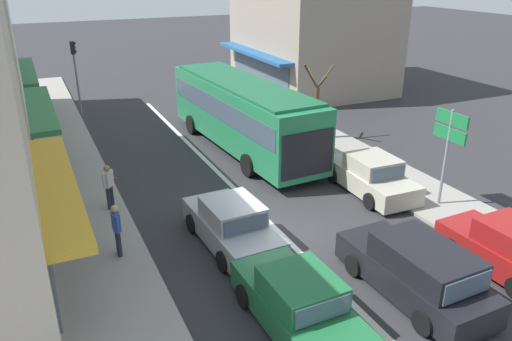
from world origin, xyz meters
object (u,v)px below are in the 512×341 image
(parked_hatchback_kerb_front, at_px, (508,249))
(sedan_behind_bus_mid, at_px, (232,225))
(pedestrian_browsing_midblock, at_px, (117,227))
(sedan_queue_far_back, at_px, (299,304))
(directional_road_sign, at_px, (449,135))
(city_bus, at_px, (242,111))
(traffic_light_downstreet, at_px, (75,66))
(street_tree_right, at_px, (316,106))
(pedestrian_with_handbag_near, at_px, (109,184))
(parked_sedan_kerb_second, at_px, (371,176))
(wagon_adjacent_lane_lead, at_px, (417,271))

(parked_hatchback_kerb_front, bearing_deg, sedan_behind_bus_mid, 144.19)
(sedan_behind_bus_mid, distance_m, pedestrian_browsing_midblock, 3.43)
(sedan_queue_far_back, relative_size, parked_hatchback_kerb_front, 1.13)
(directional_road_sign, bearing_deg, city_bus, 115.44)
(traffic_light_downstreet, relative_size, street_tree_right, 1.09)
(directional_road_sign, height_order, pedestrian_with_handbag_near, directional_road_sign)
(pedestrian_browsing_midblock, bearing_deg, parked_sedan_kerb_second, 4.18)
(parked_hatchback_kerb_front, xyz_separation_m, traffic_light_downstreet, (-8.86, 21.54, 2.15))
(wagon_adjacent_lane_lead, relative_size, parked_hatchback_kerb_front, 1.21)
(parked_hatchback_kerb_front, height_order, traffic_light_downstreet, traffic_light_downstreet)
(wagon_adjacent_lane_lead, relative_size, sedan_behind_bus_mid, 1.06)
(pedestrian_with_handbag_near, bearing_deg, traffic_light_downstreet, 87.32)
(city_bus, height_order, sedan_queue_far_back, city_bus)
(city_bus, bearing_deg, parked_hatchback_kerb_front, -77.64)
(directional_road_sign, bearing_deg, sedan_behind_bus_mid, 174.51)
(parked_hatchback_kerb_front, bearing_deg, directional_road_sign, 71.37)
(parked_sedan_kerb_second, bearing_deg, directional_road_sign, -53.82)
(wagon_adjacent_lane_lead, relative_size, street_tree_right, 1.18)
(city_bus, xyz_separation_m, pedestrian_browsing_midblock, (-7.09, -7.11, -0.81))
(parked_hatchback_kerb_front, relative_size, directional_road_sign, 1.04)
(sedan_queue_far_back, height_order, wagon_adjacent_lane_lead, wagon_adjacent_lane_lead)
(parked_hatchback_kerb_front, relative_size, pedestrian_with_handbag_near, 2.30)
(sedan_behind_bus_mid, xyz_separation_m, parked_hatchback_kerb_front, (6.45, -4.66, 0.05))
(wagon_adjacent_lane_lead, bearing_deg, sedan_behind_bus_mid, 127.03)
(traffic_light_downstreet, distance_m, street_tree_right, 13.75)
(traffic_light_downstreet, relative_size, directional_road_sign, 1.17)
(sedan_queue_far_back, height_order, parked_hatchback_kerb_front, parked_hatchback_kerb_front)
(wagon_adjacent_lane_lead, distance_m, directional_road_sign, 6.09)
(traffic_light_downstreet, bearing_deg, sedan_behind_bus_mid, -81.89)
(sedan_behind_bus_mid, xyz_separation_m, pedestrian_with_handbag_near, (-3.02, 3.84, 0.40))
(parked_hatchback_kerb_front, distance_m, pedestrian_browsing_midblock, 11.14)
(wagon_adjacent_lane_lead, bearing_deg, traffic_light_downstreet, 105.11)
(parked_hatchback_kerb_front, distance_m, street_tree_right, 12.16)
(sedan_behind_bus_mid, height_order, parked_hatchback_kerb_front, parked_hatchback_kerb_front)
(parked_hatchback_kerb_front, relative_size, street_tree_right, 0.97)
(city_bus, distance_m, sedan_queue_far_back, 12.62)
(parked_hatchback_kerb_front, distance_m, traffic_light_downstreet, 23.39)
(directional_road_sign, distance_m, street_tree_right, 8.22)
(city_bus, relative_size, street_tree_right, 2.85)
(street_tree_right, xyz_separation_m, pedestrian_with_handbag_near, (-10.53, -3.57, -0.70))
(sedan_queue_far_back, distance_m, traffic_light_downstreet, 21.38)
(wagon_adjacent_lane_lead, distance_m, street_tree_right, 12.61)
(sedan_behind_bus_mid, relative_size, directional_road_sign, 1.18)
(sedan_queue_far_back, height_order, directional_road_sign, directional_road_sign)
(sedan_queue_far_back, height_order, sedan_behind_bus_mid, same)
(sedan_queue_far_back, bearing_deg, street_tree_right, 57.09)
(traffic_light_downstreet, xyz_separation_m, directional_road_sign, (10.18, -17.63, -0.15))
(sedan_queue_far_back, relative_size, pedestrian_browsing_midblock, 2.59)
(wagon_adjacent_lane_lead, bearing_deg, parked_sedan_kerb_second, 63.30)
(wagon_adjacent_lane_lead, relative_size, traffic_light_downstreet, 1.08)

